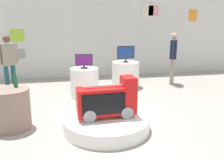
# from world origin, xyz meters

# --- Properties ---
(ground_plane) EXTENTS (30.00, 30.00, 0.00)m
(ground_plane) POSITION_xyz_m (0.00, 0.00, 0.00)
(ground_plane) COLOR #9E998E
(back_wall_display) EXTENTS (11.89, 0.13, 3.19)m
(back_wall_display) POSITION_xyz_m (-0.00, 4.49, 1.60)
(back_wall_display) COLOR silver
(back_wall_display) RESTS_ON ground
(main_display_pedestal) EXTENTS (1.61, 1.61, 0.24)m
(main_display_pedestal) POSITION_xyz_m (-0.17, -0.21, 0.12)
(main_display_pedestal) COLOR white
(main_display_pedestal) RESTS_ON ground
(novelty_firetruck_tv) EXTENTS (1.09, 0.47, 0.75)m
(novelty_firetruck_tv) POSITION_xyz_m (-0.15, -0.21, 0.55)
(novelty_firetruck_tv) COLOR gray
(novelty_firetruck_tv) RESTS_ON main_display_pedestal
(display_pedestal_left_rear) EXTENTS (0.76, 0.76, 0.79)m
(display_pedestal_left_rear) POSITION_xyz_m (-0.40, 1.89, 0.40)
(display_pedestal_left_rear) COLOR white
(display_pedestal_left_rear) RESTS_ON ground
(tv_on_left_rear) EXTENTS (0.45, 0.19, 0.37)m
(tv_on_left_rear) POSITION_xyz_m (-0.40, 1.88, 0.99)
(tv_on_left_rear) COLOR black
(tv_on_left_rear) RESTS_ON display_pedestal_left_rear
(display_pedestal_center_rear) EXTENTS (0.85, 0.85, 0.79)m
(display_pedestal_center_rear) POSITION_xyz_m (0.94, 2.69, 0.40)
(display_pedestal_center_rear) COLOR white
(display_pedestal_center_rear) RESTS_ON ground
(tv_on_center_rear) EXTENTS (0.56, 0.16, 0.49)m
(tv_on_center_rear) POSITION_xyz_m (0.94, 2.68, 1.07)
(tv_on_center_rear) COLOR black
(tv_on_center_rear) RESTS_ON display_pedestal_center_rear
(side_table_round) EXTENTS (0.71, 0.71, 0.77)m
(side_table_round) POSITION_xyz_m (-1.90, 0.18, 0.39)
(side_table_round) COLOR gray
(side_table_round) RESTS_ON ground
(bottle_on_side_table) EXTENTS (0.08, 0.08, 0.29)m
(bottle_on_side_table) POSITION_xyz_m (-1.81, 0.31, 0.89)
(bottle_on_side_table) COLOR #195926
(bottle_on_side_table) RESTS_ON side_table_round
(shopper_browsing_near_truck) EXTENTS (0.36, 0.50, 1.66)m
(shopper_browsing_near_truck) POSITION_xyz_m (2.53, 2.73, 0.97)
(shopper_browsing_near_truck) COLOR gray
(shopper_browsing_near_truck) RESTS_ON ground
(shopper_browsing_rear) EXTENTS (0.46, 0.39, 1.64)m
(shopper_browsing_rear) POSITION_xyz_m (-2.42, 2.61, 0.96)
(shopper_browsing_rear) COLOR #194751
(shopper_browsing_rear) RESTS_ON ground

